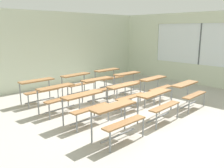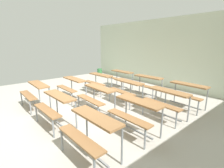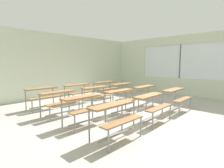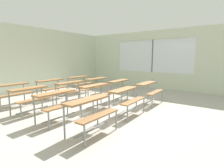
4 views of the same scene
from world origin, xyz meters
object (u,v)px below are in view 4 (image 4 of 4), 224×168
object	(u,v)px
desk_bench_r2c0	(31,94)
desk_bench_r3c2	(80,80)
desk_bench_r1c0	(58,99)
desk_bench_r2c1	(72,87)
desk_bench_r0c2	(150,88)
desk_bench_r0c1	(127,96)
desk_bench_r1c2	(121,85)
desk_bench_r2c2	(98,82)
desk_bench_r0c0	(91,108)
desk_bench_r3c0	(12,90)
desk_bench_r3c1	(52,84)
desk_bench_r1c1	(97,91)

from	to	relation	value
desk_bench_r2c0	desk_bench_r3c2	world-z (taller)	same
desk_bench_r1c0	desk_bench_r2c1	world-z (taller)	same
desk_bench_r0c2	desk_bench_r1c0	world-z (taller)	same
desk_bench_r0c1	desk_bench_r1c2	size ratio (longest dim) A/B	1.01
desk_bench_r0c1	desk_bench_r2c2	bearing A→B (deg)	54.79
desk_bench_r0c0	desk_bench_r3c0	size ratio (longest dim) A/B	1.00
desk_bench_r1c2	desk_bench_r2c0	world-z (taller)	same
desk_bench_r1c2	desk_bench_r2c0	xyz separation A→B (m)	(-2.97, 1.17, 0.00)
desk_bench_r1c2	desk_bench_r2c0	bearing A→B (deg)	156.99
desk_bench_r3c0	desk_bench_r3c1	distance (m)	1.47
desk_bench_r0c2	desk_bench_r2c1	bearing A→B (deg)	120.19
desk_bench_r1c2	desk_bench_r2c2	size ratio (longest dim) A/B	1.00
desk_bench_r2c0	desk_bench_r1c2	bearing A→B (deg)	-24.26
desk_bench_r0c0	desk_bench_r1c0	xyz separation A→B (m)	(0.07, 1.19, 0.00)
desk_bench_r2c1	desk_bench_r3c1	distance (m)	1.12
desk_bench_r1c2	desk_bench_r3c1	bearing A→B (deg)	121.68
desk_bench_r1c0	desk_bench_r0c0	bearing A→B (deg)	-94.39
desk_bench_r0c0	desk_bench_r0c1	bearing A→B (deg)	1.09
desk_bench_r3c0	desk_bench_r1c2	bearing A→B (deg)	-38.06
desk_bench_r1c2	desk_bench_r3c0	xyz separation A→B (m)	(-2.96, 2.34, 0.00)
desk_bench_r2c1	desk_bench_r3c1	world-z (taller)	same
desk_bench_r0c2	desk_bench_r2c2	world-z (taller)	same
desk_bench_r0c1	desk_bench_r1c0	xyz separation A→B (m)	(-1.42, 1.15, 0.00)
desk_bench_r0c2	desk_bench_r2c1	distance (m)	2.75
desk_bench_r2c1	desk_bench_r3c1	bearing A→B (deg)	94.91
desk_bench_r3c0	desk_bench_r3c2	xyz separation A→B (m)	(2.98, -0.05, 0.00)
desk_bench_r1c0	desk_bench_r1c2	distance (m)	2.92
desk_bench_r0c0	desk_bench_r2c2	bearing A→B (deg)	38.18
desk_bench_r3c2	desk_bench_r1c2	bearing A→B (deg)	-89.71
desk_bench_r2c0	desk_bench_r1c0	bearing A→B (deg)	-90.46
desk_bench_r0c0	desk_bench_r2c2	distance (m)	3.82
desk_bench_r0c2	desk_bench_r2c2	distance (m)	2.33
desk_bench_r2c2	desk_bench_r3c2	bearing A→B (deg)	91.42
desk_bench_r0c0	desk_bench_r3c1	size ratio (longest dim) A/B	0.98
desk_bench_r0c2	desk_bench_r2c0	bearing A→B (deg)	140.11
desk_bench_r0c2	desk_bench_r1c0	xyz separation A→B (m)	(-2.94, 1.15, 0.00)
desk_bench_r0c2	desk_bench_r2c2	xyz separation A→B (m)	(-0.02, 2.33, 0.00)
desk_bench_r0c1	desk_bench_r3c0	distance (m)	3.79
desk_bench_r0c1	desk_bench_r3c2	distance (m)	3.75
desk_bench_r1c1	desk_bench_r2c0	world-z (taller)	same
desk_bench_r1c0	desk_bench_r2c0	bearing A→B (deg)	91.14
desk_bench_r2c1	desk_bench_r2c0	bearing A→B (deg)	-177.48
desk_bench_r3c1	desk_bench_r3c2	world-z (taller)	same
desk_bench_r0c1	desk_bench_r2c1	size ratio (longest dim) A/B	1.00
desk_bench_r2c0	desk_bench_r1c1	bearing A→B (deg)	-40.26
desk_bench_r1c2	desk_bench_r2c1	world-z (taller)	same
desk_bench_r3c1	desk_bench_r1c2	bearing A→B (deg)	-59.04
desk_bench_r1c0	desk_bench_r3c2	size ratio (longest dim) A/B	1.01
desk_bench_r2c1	desk_bench_r1c0	bearing A→B (deg)	-139.13
desk_bench_r0c0	desk_bench_r0c2	size ratio (longest dim) A/B	0.98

